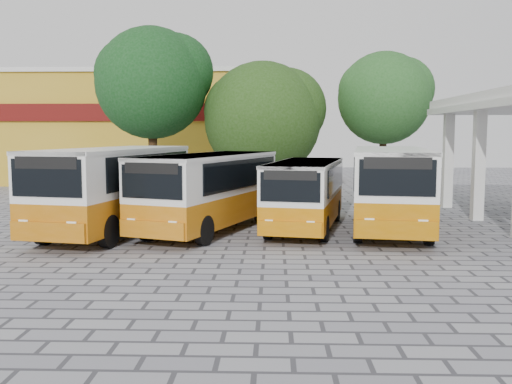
{
  "coord_description": "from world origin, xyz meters",
  "views": [
    {
      "loc": [
        -0.95,
        -18.59,
        3.73
      ],
      "look_at": [
        -1.63,
        3.15,
        1.5
      ],
      "focal_mm": 40.0,
      "sensor_mm": 36.0,
      "label": 1
    }
  ],
  "objects_px": {
    "bus_far_left": "(115,184)",
    "bus_far_right": "(390,183)",
    "bus_centre_left": "(209,187)",
    "bus_centre_right": "(306,190)"
  },
  "relations": [
    {
      "from": "bus_far_left",
      "to": "bus_centre_left",
      "type": "distance_m",
      "value": 3.55
    },
    {
      "from": "bus_far_left",
      "to": "bus_far_right",
      "type": "xyz_separation_m",
      "value": [
        10.5,
        0.75,
        -0.02
      ]
    },
    {
      "from": "bus_centre_left",
      "to": "bus_far_right",
      "type": "relative_size",
      "value": 0.96
    },
    {
      "from": "bus_far_right",
      "to": "bus_far_left",
      "type": "bearing_deg",
      "value": -167.04
    },
    {
      "from": "bus_far_right",
      "to": "bus_centre_left",
      "type": "bearing_deg",
      "value": -167.73
    },
    {
      "from": "bus_far_left",
      "to": "bus_centre_right",
      "type": "relative_size",
      "value": 1.2
    },
    {
      "from": "bus_centre_left",
      "to": "bus_centre_right",
      "type": "bearing_deg",
      "value": 26.53
    },
    {
      "from": "bus_centre_left",
      "to": "bus_far_right",
      "type": "xyz_separation_m",
      "value": [
        6.96,
        0.41,
        0.11
      ]
    },
    {
      "from": "bus_far_left",
      "to": "bus_centre_left",
      "type": "xyz_separation_m",
      "value": [
        3.54,
        0.34,
        -0.14
      ]
    },
    {
      "from": "bus_centre_left",
      "to": "bus_far_left",
      "type": "bearing_deg",
      "value": -154.75
    }
  ]
}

